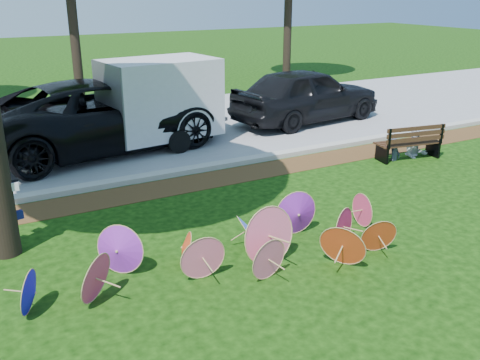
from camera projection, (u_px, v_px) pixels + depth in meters
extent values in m
plane|color=black|center=(276.00, 286.00, 7.66)|extent=(90.00, 90.00, 0.00)
cube|color=#472D16|center=(163.00, 188.00, 11.37)|extent=(90.00, 1.00, 0.01)
cube|color=#B7B5AD|center=(152.00, 176.00, 11.93)|extent=(90.00, 0.30, 0.12)
cube|color=gray|center=(102.00, 136.00, 15.37)|extent=(90.00, 8.00, 0.01)
cone|color=red|center=(378.00, 235.00, 8.56)|extent=(0.65, 0.40, 0.61)
cone|color=#E96185|center=(267.00, 234.00, 8.18)|extent=(0.97, 0.40, 0.95)
cone|color=#5072F6|center=(248.00, 228.00, 8.80)|extent=(0.50, 0.66, 0.55)
cone|color=#E96185|center=(202.00, 257.00, 7.76)|extent=(0.71, 0.21, 0.71)
cone|color=#EB396D|center=(364.00, 210.00, 9.51)|extent=(0.16, 0.62, 0.61)
cone|color=purple|center=(297.00, 214.00, 9.12)|extent=(0.79, 0.19, 0.79)
cone|color=#D4215F|center=(341.00, 226.00, 8.79)|extent=(0.64, 0.39, 0.67)
cone|color=red|center=(344.00, 244.00, 8.11)|extent=(0.67, 0.79, 0.73)
cone|color=#E96185|center=(267.00, 258.00, 7.77)|extent=(0.66, 0.28, 0.65)
cone|color=red|center=(184.00, 248.00, 8.20)|extent=(0.39, 0.58, 0.53)
cone|color=purple|center=(119.00, 251.00, 7.87)|extent=(0.69, 0.67, 0.77)
cone|color=#EB396D|center=(93.00, 277.00, 7.18)|extent=(0.69, 0.69, 0.73)
cone|color=#1913C9|center=(32.00, 292.00, 6.93)|extent=(0.43, 0.64, 0.63)
imported|color=black|center=(104.00, 115.00, 13.85)|extent=(6.92, 3.89, 1.82)
imported|color=black|center=(307.00, 95.00, 16.76)|extent=(5.25, 2.63, 1.72)
cube|color=silver|center=(161.00, 98.00, 14.08)|extent=(3.04, 2.12, 2.60)
imported|color=#3B4351|center=(396.00, 139.00, 13.09)|extent=(0.45, 0.39, 1.05)
imported|color=silver|center=(417.00, 131.00, 13.36)|extent=(0.78, 0.71, 1.32)
cylinder|color=black|center=(74.00, 31.00, 19.92)|extent=(0.36, 0.36, 5.00)
cylinder|color=black|center=(288.00, 23.00, 24.14)|extent=(0.36, 0.36, 5.00)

